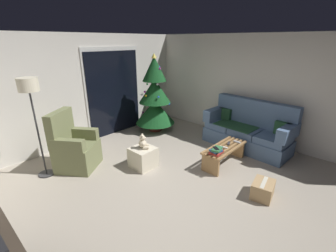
% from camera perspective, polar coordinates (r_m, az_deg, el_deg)
% --- Properties ---
extents(ground_plane, '(7.00, 7.00, 0.00)m').
position_cam_1_polar(ground_plane, '(4.02, 3.55, -15.35)').
color(ground_plane, '#9E9384').
extents(wall_back, '(5.72, 0.12, 2.50)m').
position_cam_1_polar(wall_back, '(5.81, -20.36, 8.25)').
color(wall_back, silver).
rests_on(wall_back, ground).
extents(wall_right, '(0.12, 6.00, 2.50)m').
position_cam_1_polar(wall_right, '(5.89, 22.05, 8.18)').
color(wall_right, silver).
rests_on(wall_right, ground).
extents(patio_door_frame, '(1.60, 0.02, 2.20)m').
position_cam_1_polar(patio_door_frame, '(6.18, -13.13, 8.23)').
color(patio_door_frame, silver).
rests_on(patio_door_frame, ground).
extents(patio_door_glass, '(1.50, 0.02, 2.10)m').
position_cam_1_polar(patio_door_glass, '(6.18, -13.00, 7.76)').
color(patio_door_glass, black).
rests_on(patio_door_glass, ground).
extents(couch, '(0.89, 1.98, 1.08)m').
position_cam_1_polar(couch, '(5.62, 19.06, -1.06)').
color(couch, slate).
rests_on(couch, ground).
extents(coffee_table, '(1.10, 0.40, 0.38)m').
position_cam_1_polar(coffee_table, '(4.77, 13.66, -6.26)').
color(coffee_table, '#9E7547').
rests_on(coffee_table, ground).
extents(remote_graphite, '(0.16, 0.09, 0.02)m').
position_cam_1_polar(remote_graphite, '(4.84, 14.69, -4.14)').
color(remote_graphite, '#333338').
rests_on(remote_graphite, coffee_table).
extents(remote_black, '(0.16, 0.10, 0.02)m').
position_cam_1_polar(remote_black, '(4.58, 12.23, -5.38)').
color(remote_black, black).
rests_on(remote_black, coffee_table).
extents(remote_silver, '(0.05, 0.16, 0.02)m').
position_cam_1_polar(remote_silver, '(4.96, 16.63, -3.76)').
color(remote_silver, '#ADADB2').
rests_on(remote_silver, coffee_table).
extents(remote_white, '(0.08, 0.16, 0.02)m').
position_cam_1_polar(remote_white, '(4.65, 13.52, -5.12)').
color(remote_white, silver).
rests_on(remote_white, coffee_table).
extents(book_stack, '(0.27, 0.22, 0.11)m').
position_cam_1_polar(book_stack, '(4.38, 11.80, -6.01)').
color(book_stack, '#A32D28').
rests_on(book_stack, coffee_table).
extents(cell_phone, '(0.14, 0.16, 0.01)m').
position_cam_1_polar(cell_phone, '(4.34, 11.69, -5.35)').
color(cell_phone, black).
rests_on(cell_phone, book_stack).
extents(christmas_tree, '(1.05, 1.05, 2.04)m').
position_cam_1_polar(christmas_tree, '(6.18, -3.27, 6.87)').
color(christmas_tree, '#4C1E19').
rests_on(christmas_tree, ground).
extents(armchair, '(0.95, 0.96, 1.13)m').
position_cam_1_polar(armchair, '(4.81, -22.04, -5.09)').
color(armchair, olive).
rests_on(armchair, ground).
extents(floor_lamp, '(0.32, 0.32, 1.78)m').
position_cam_1_polar(floor_lamp, '(4.44, -30.80, 6.60)').
color(floor_lamp, '#2D2D30').
rests_on(floor_lamp, ground).
extents(ottoman, '(0.44, 0.44, 0.40)m').
position_cam_1_polar(ottoman, '(4.59, -6.13, -7.64)').
color(ottoman, beige).
rests_on(ottoman, ground).
extents(teddy_bear_cream, '(0.21, 0.21, 0.29)m').
position_cam_1_polar(teddy_bear_cream, '(4.45, -6.15, -4.03)').
color(teddy_bear_cream, beige).
rests_on(teddy_bear_cream, ottoman).
extents(cardboard_box_taped_mid_floor, '(0.45, 0.37, 0.26)m').
position_cam_1_polar(cardboard_box_taped_mid_floor, '(4.09, 22.27, -14.20)').
color(cardboard_box_taped_mid_floor, tan).
rests_on(cardboard_box_taped_mid_floor, ground).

